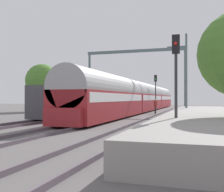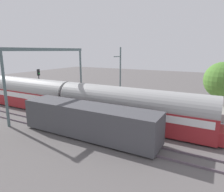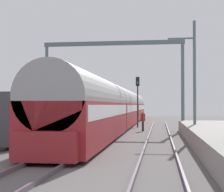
{
  "view_description": "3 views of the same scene",
  "coord_description": "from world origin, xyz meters",
  "px_view_note": "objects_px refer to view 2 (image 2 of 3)",
  "views": [
    {
      "loc": [
        7.71,
        -17.83,
        1.83
      ],
      "look_at": [
        0.0,
        6.62,
        2.03
      ],
      "focal_mm": 44.93,
      "sensor_mm": 36.0,
      "label": 1
    },
    {
      "loc": [
        -18.03,
        -2.54,
        7.55
      ],
      "look_at": [
        0.52,
        7.7,
        2.79
      ],
      "focal_mm": 32.45,
      "sensor_mm": 36.0,
      "label": 2
    },
    {
      "loc": [
        4.09,
        -15.56,
        2.2
      ],
      "look_at": [
        0.0,
        15.4,
        2.99
      ],
      "focal_mm": 58.11,
      "sensor_mm": 36.0,
      "label": 3
    }
  ],
  "objects_px": {
    "passenger_train": "(23,92)",
    "freight_car": "(88,120)",
    "person_crossing": "(72,100)",
    "railway_signal_far": "(39,82)",
    "catenary_gantry": "(50,67)"
  },
  "relations": [
    {
      "from": "freight_car",
      "to": "catenary_gantry",
      "type": "xyz_separation_m",
      "value": [
        4.06,
        8.5,
        4.16
      ]
    },
    {
      "from": "freight_car",
      "to": "catenary_gantry",
      "type": "bearing_deg",
      "value": 64.49
    },
    {
      "from": "catenary_gantry",
      "to": "passenger_train",
      "type": "bearing_deg",
      "value": 90.0
    },
    {
      "from": "passenger_train",
      "to": "freight_car",
      "type": "distance_m",
      "value": 14.58
    },
    {
      "from": "railway_signal_far",
      "to": "catenary_gantry",
      "type": "xyz_separation_m",
      "value": [
        -1.92,
        -4.25,
        2.43
      ]
    },
    {
      "from": "railway_signal_far",
      "to": "catenary_gantry",
      "type": "height_order",
      "value": "catenary_gantry"
    },
    {
      "from": "railway_signal_far",
      "to": "catenary_gantry",
      "type": "relative_size",
      "value": 0.4
    },
    {
      "from": "passenger_train",
      "to": "freight_car",
      "type": "relative_size",
      "value": 3.78
    },
    {
      "from": "person_crossing",
      "to": "railway_signal_far",
      "type": "distance_m",
      "value": 5.67
    },
    {
      "from": "person_crossing",
      "to": "catenary_gantry",
      "type": "bearing_deg",
      "value": 93.38
    },
    {
      "from": "person_crossing",
      "to": "freight_car",
      "type": "bearing_deg",
      "value": 160.94
    },
    {
      "from": "person_crossing",
      "to": "railway_signal_far",
      "type": "xyz_separation_m",
      "value": [
        -0.75,
        5.18,
        2.17
      ]
    },
    {
      "from": "catenary_gantry",
      "to": "railway_signal_far",
      "type": "bearing_deg",
      "value": 65.72
    },
    {
      "from": "freight_car",
      "to": "person_crossing",
      "type": "relative_size",
      "value": 7.51
    },
    {
      "from": "person_crossing",
      "to": "railway_signal_far",
      "type": "relative_size",
      "value": 0.35
    }
  ]
}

